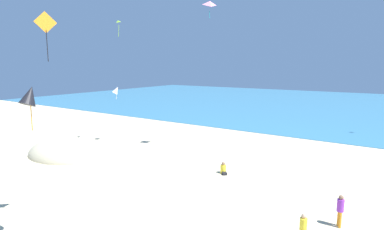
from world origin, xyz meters
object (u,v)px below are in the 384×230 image
object	(u,v)px
kite_white	(116,90)
kite_black	(30,96)
kite_orange	(46,24)
person_4	(223,169)
kite_pink	(210,3)
person_0	(303,228)
kite_lime	(118,22)
person_3	(340,209)

from	to	relation	value
kite_white	kite_black	bearing A→B (deg)	-52.63
kite_orange	person_4	bearing A→B (deg)	77.50
kite_black	kite_pink	size ratio (longest dim) A/B	1.22
kite_white	person_4	bearing A→B (deg)	-8.76
kite_black	kite_pink	xyz separation A→B (m)	(-1.34, 15.14, 5.80)
person_0	kite_black	size ratio (longest dim) A/B	0.84
kite_white	kite_orange	bearing A→B (deg)	-51.61
person_0	person_4	size ratio (longest dim) A/B	1.78
kite_lime	kite_black	bearing A→B (deg)	-54.83
person_3	kite_lime	bearing A→B (deg)	141.72
person_0	kite_pink	xyz separation A→B (m)	(-9.68, 9.14, 11.16)
kite_lime	person_0	bearing A→B (deg)	-21.78
person_3	kite_white	world-z (taller)	kite_white
person_0	person_4	world-z (taller)	person_0
kite_black	kite_pink	world-z (taller)	kite_pink
person_3	kite_orange	size ratio (longest dim) A/B	0.80
person_4	kite_black	world-z (taller)	kite_black
kite_orange	kite_pink	size ratio (longest dim) A/B	1.36
person_3	person_4	size ratio (longest dim) A/B	1.90
person_0	kite_white	bearing A→B (deg)	143.29
kite_orange	kite_white	xyz separation A→B (m)	(-9.84, 12.42, -3.81)
person_4	kite_orange	bearing A→B (deg)	-56.79
person_3	kite_pink	size ratio (longest dim) A/B	1.08
person_3	kite_white	size ratio (longest dim) A/B	1.20
kite_lime	kite_pink	size ratio (longest dim) A/B	1.01
person_0	person_3	size ratio (longest dim) A/B	0.94
kite_black	kite_orange	xyz separation A→B (m)	(-0.50, 1.12, 2.63)
kite_pink	person_3	bearing A→B (deg)	-31.84
kite_white	kite_pink	size ratio (longest dim) A/B	0.90
kite_black	kite_white	world-z (taller)	kite_black
kite_white	kite_lime	bearing A→B (deg)	-25.05
kite_white	person_0	bearing A→B (deg)	-22.00
person_0	kite_orange	bearing A→B (deg)	-165.84
kite_black	kite_white	size ratio (longest dim) A/B	1.34
kite_black	kite_orange	world-z (taller)	kite_orange
kite_lime	kite_orange	world-z (taller)	kite_lime
person_0	kite_lime	xyz separation A→B (m)	(-17.49, 6.99, 10.13)
kite_lime	kite_white	size ratio (longest dim) A/B	1.12
person_0	person_4	bearing A→B (deg)	124.20
person_0	kite_pink	distance (m)	17.37
person_3	kite_black	size ratio (longest dim) A/B	0.89
kite_lime	kite_orange	xyz separation A→B (m)	(8.65, -11.86, -2.14)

